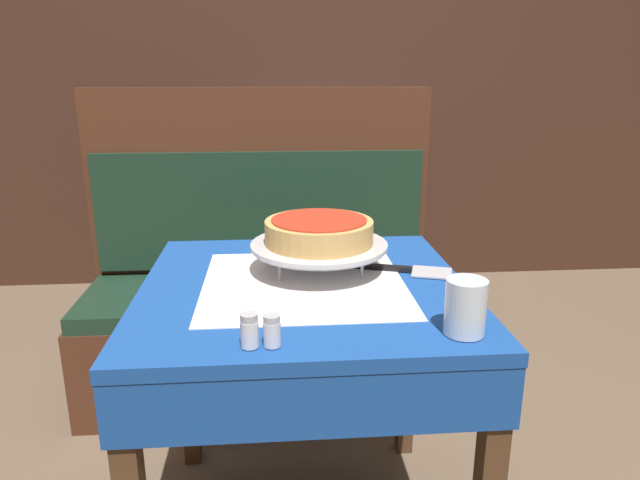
{
  "coord_description": "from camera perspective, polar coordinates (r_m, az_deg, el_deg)",
  "views": [
    {
      "loc": [
        -0.07,
        -1.28,
        1.23
      ],
      "look_at": [
        0.04,
        0.05,
        0.84
      ],
      "focal_mm": 32.0,
      "sensor_mm": 36.0,
      "label": 1
    }
  ],
  "objects": [
    {
      "name": "dining_table_front",
      "position": [
        1.41,
        -1.58,
        -8.21
      ],
      "size": [
        0.77,
        0.77,
        0.75
      ],
      "color": "#194799",
      "rests_on": "ground_plane"
    },
    {
      "name": "dining_table_rear",
      "position": [
        3.0,
        -0.93,
        5.08
      ],
      "size": [
        0.72,
        0.72,
        0.75
      ],
      "color": "#194799",
      "rests_on": "ground_plane"
    },
    {
      "name": "booth_bench",
      "position": [
        2.28,
        -5.74,
        -6.93
      ],
      "size": [
        1.35,
        0.51,
        1.18
      ],
      "color": "#4C2819",
      "rests_on": "ground_plane"
    },
    {
      "name": "back_wall_panel",
      "position": [
        3.37,
        -3.66,
        15.83
      ],
      "size": [
        6.0,
        0.04,
        2.4
      ],
      "primitive_type": "cube",
      "color": "#3D2319",
      "rests_on": "ground_plane"
    },
    {
      "name": "pizza_pan_stand",
      "position": [
        1.43,
        -0.1,
        -0.68
      ],
      "size": [
        0.34,
        0.34,
        0.08
      ],
      "color": "#ADADB2",
      "rests_on": "dining_table_front"
    },
    {
      "name": "deep_dish_pizza",
      "position": [
        1.41,
        -0.1,
        0.9
      ],
      "size": [
        0.27,
        0.27,
        0.06
      ],
      "color": "tan",
      "rests_on": "pizza_pan_stand"
    },
    {
      "name": "pizza_server",
      "position": [
        1.46,
        8.24,
        -2.94
      ],
      "size": [
        0.27,
        0.13,
        0.01
      ],
      "color": "#BCBCC1",
      "rests_on": "dining_table_front"
    },
    {
      "name": "water_glass_near",
      "position": [
        1.13,
        14.34,
        -6.49
      ],
      "size": [
        0.08,
        0.08,
        0.11
      ],
      "color": "silver",
      "rests_on": "dining_table_front"
    },
    {
      "name": "salt_shaker",
      "position": [
        1.06,
        -7.07,
        -8.97
      ],
      "size": [
        0.03,
        0.03,
        0.06
      ],
      "color": "silver",
      "rests_on": "dining_table_front"
    },
    {
      "name": "pepper_shaker",
      "position": [
        1.06,
        -4.82,
        -9.04
      ],
      "size": [
        0.03,
        0.03,
        0.06
      ],
      "color": "silver",
      "rests_on": "dining_table_front"
    },
    {
      "name": "condiment_caddy",
      "position": [
        2.95,
        -0.93,
        7.83
      ],
      "size": [
        0.14,
        0.14,
        0.17
      ],
      "color": "black",
      "rests_on": "dining_table_rear"
    }
  ]
}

